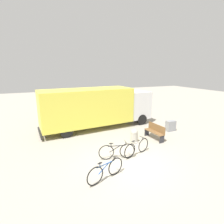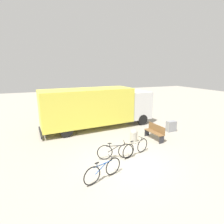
{
  "view_description": "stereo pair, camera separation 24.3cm",
  "coord_description": "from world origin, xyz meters",
  "px_view_note": "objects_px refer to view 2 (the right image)",
  "views": [
    {
      "loc": [
        -3.71,
        -6.54,
        4.3
      ],
      "look_at": [
        0.7,
        3.73,
        1.56
      ],
      "focal_mm": 28.0,
      "sensor_mm": 36.0,
      "label": 1
    },
    {
      "loc": [
        -3.49,
        -6.63,
        4.3
      ],
      "look_at": [
        0.7,
        3.73,
        1.56
      ],
      "focal_mm": 28.0,
      "sensor_mm": 36.0,
      "label": 2
    }
  ],
  "objects_px": {
    "bicycle_near": "(103,170)",
    "bollard_near_bench": "(134,135)",
    "utility_box": "(171,126)",
    "park_bench": "(155,132)",
    "delivery_truck": "(97,106)",
    "bicycle_middle": "(115,151)",
    "bicycle_far": "(136,148)"
  },
  "relations": [
    {
      "from": "bicycle_near",
      "to": "bicycle_middle",
      "type": "height_order",
      "value": "same"
    },
    {
      "from": "delivery_truck",
      "to": "bicycle_far",
      "type": "height_order",
      "value": "delivery_truck"
    },
    {
      "from": "delivery_truck",
      "to": "park_bench",
      "type": "distance_m",
      "value": 4.61
    },
    {
      "from": "delivery_truck",
      "to": "bicycle_middle",
      "type": "height_order",
      "value": "delivery_truck"
    },
    {
      "from": "utility_box",
      "to": "bicycle_far",
      "type": "bearing_deg",
      "value": -152.09
    },
    {
      "from": "bicycle_middle",
      "to": "bicycle_far",
      "type": "bearing_deg",
      "value": 11.27
    },
    {
      "from": "park_bench",
      "to": "bicycle_near",
      "type": "relative_size",
      "value": 0.88
    },
    {
      "from": "bicycle_far",
      "to": "delivery_truck",
      "type": "bearing_deg",
      "value": 77.32
    },
    {
      "from": "bicycle_middle",
      "to": "bollard_near_bench",
      "type": "relative_size",
      "value": 1.99
    },
    {
      "from": "bicycle_near",
      "to": "utility_box",
      "type": "height_order",
      "value": "bicycle_near"
    },
    {
      "from": "delivery_truck",
      "to": "bicycle_middle",
      "type": "bearing_deg",
      "value": -101.48
    },
    {
      "from": "bicycle_near",
      "to": "bicycle_middle",
      "type": "relative_size",
      "value": 0.98
    },
    {
      "from": "bicycle_far",
      "to": "bollard_near_bench",
      "type": "xyz_separation_m",
      "value": [
        0.66,
        1.39,
        0.07
      ]
    },
    {
      "from": "park_bench",
      "to": "utility_box",
      "type": "bearing_deg",
      "value": -72.55
    },
    {
      "from": "bicycle_near",
      "to": "bicycle_far",
      "type": "distance_m",
      "value": 2.57
    },
    {
      "from": "bicycle_near",
      "to": "bollard_near_bench",
      "type": "relative_size",
      "value": 1.95
    },
    {
      "from": "delivery_truck",
      "to": "bicycle_near",
      "type": "height_order",
      "value": "delivery_truck"
    },
    {
      "from": "delivery_truck",
      "to": "park_bench",
      "type": "bearing_deg",
      "value": -58.14
    },
    {
      "from": "park_bench",
      "to": "utility_box",
      "type": "distance_m",
      "value": 2.1
    },
    {
      "from": "park_bench",
      "to": "bicycle_near",
      "type": "xyz_separation_m",
      "value": [
        -4.38,
        -2.7,
        -0.11
      ]
    },
    {
      "from": "park_bench",
      "to": "delivery_truck",
      "type": "bearing_deg",
      "value": 31.21
    },
    {
      "from": "bollard_near_bench",
      "to": "utility_box",
      "type": "bearing_deg",
      "value": 12.94
    },
    {
      "from": "bicycle_middle",
      "to": "bicycle_far",
      "type": "distance_m",
      "value": 1.11
    },
    {
      "from": "park_bench",
      "to": "bicycle_near",
      "type": "bearing_deg",
      "value": 117.07
    },
    {
      "from": "park_bench",
      "to": "bicycle_near",
      "type": "height_order",
      "value": "park_bench"
    },
    {
      "from": "bicycle_near",
      "to": "bicycle_far",
      "type": "height_order",
      "value": "same"
    },
    {
      "from": "park_bench",
      "to": "bicycle_middle",
      "type": "distance_m",
      "value": 3.54
    },
    {
      "from": "bicycle_far",
      "to": "utility_box",
      "type": "bearing_deg",
      "value": 10.13
    },
    {
      "from": "delivery_truck",
      "to": "utility_box",
      "type": "bearing_deg",
      "value": -35.85
    },
    {
      "from": "utility_box",
      "to": "bollard_near_bench",
      "type": "bearing_deg",
      "value": -167.06
    },
    {
      "from": "bicycle_middle",
      "to": "utility_box",
      "type": "height_order",
      "value": "bicycle_middle"
    },
    {
      "from": "bicycle_middle",
      "to": "bollard_near_bench",
      "type": "xyz_separation_m",
      "value": [
        1.77,
        1.34,
        0.07
      ]
    }
  ]
}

